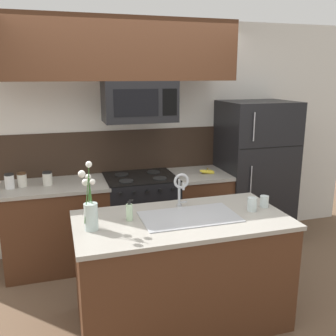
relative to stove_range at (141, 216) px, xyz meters
name	(u,v)px	position (x,y,z in m)	size (l,w,h in m)	color
ground_plane	(164,297)	(0.00, -0.90, -0.46)	(10.00, 10.00, 0.00)	brown
rear_partition	(157,136)	(0.30, 0.38, 0.84)	(5.20, 0.10, 2.60)	silver
splash_band	(134,150)	(0.00, 0.32, 0.69)	(3.45, 0.01, 0.48)	#332319
back_counter_left	(58,226)	(-0.90, 0.00, -0.01)	(1.07, 0.65, 0.91)	#4C2B19
back_counter_right	(198,210)	(0.69, 0.00, -0.01)	(0.64, 0.65, 0.91)	#4C2B19
stove_range	(141,216)	(0.00, 0.00, 0.00)	(0.76, 0.64, 0.93)	black
microwave	(139,101)	(0.00, -0.02, 1.27)	(0.74, 0.40, 0.42)	black
upper_cabinet_band	(118,49)	(-0.21, -0.05, 1.78)	(2.41, 0.34, 0.60)	#4C2B19
refrigerator	(253,173)	(1.40, 0.02, 0.39)	(0.81, 0.74, 1.71)	black
storage_jar_tall	(9,181)	(-1.32, -0.02, 0.52)	(0.09, 0.09, 0.15)	silver
storage_jar_medium	(22,180)	(-1.21, 0.02, 0.52)	(0.09, 0.09, 0.14)	silver
storage_jar_short	(48,178)	(-0.96, 0.00, 0.52)	(0.10, 0.10, 0.14)	silver
banana_bunch	(208,172)	(0.77, -0.06, 0.47)	(0.19, 0.12, 0.08)	yellow
island_counter	(181,270)	(0.05, -1.25, -0.01)	(1.67, 0.85, 0.91)	#4C2B19
kitchen_sink	(189,225)	(0.11, -1.25, 0.38)	(0.76, 0.44, 0.16)	#ADAFB5
sink_faucet	(181,185)	(0.12, -1.03, 0.65)	(0.14, 0.14, 0.31)	#B7BABF
dish_soap_bottle	(129,212)	(-0.35, -1.18, 0.52)	(0.06, 0.05, 0.16)	beige
drinking_glass	(252,204)	(0.65, -1.27, 0.51)	(0.08, 0.08, 0.11)	silver
spare_glass	(264,201)	(0.80, -1.21, 0.50)	(0.07, 0.07, 0.10)	silver
flower_vase	(90,211)	(-0.65, -1.27, 0.59)	(0.13, 0.16, 0.49)	silver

